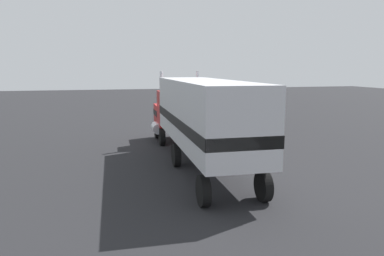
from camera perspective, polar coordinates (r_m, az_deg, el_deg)
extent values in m
plane|color=#232326|center=(23.06, -2.70, -2.27)|extent=(120.00, 120.00, 0.00)
cube|color=silver|center=(24.95, 4.72, -1.38)|extent=(4.40, 0.46, 0.01)
cube|color=silver|center=(25.25, 9.90, -1.36)|extent=(4.40, 0.40, 0.01)
cube|color=#B21919|center=(24.12, -2.89, 2.34)|extent=(1.87, 2.55, 1.20)
cube|color=#B21919|center=(22.50, -2.20, 3.11)|extent=(1.47, 2.54, 2.20)
cube|color=silver|center=(25.04, -3.25, 2.60)|extent=(0.14, 2.10, 1.08)
cube|color=black|center=(24.11, -2.89, 2.48)|extent=(1.87, 2.59, 0.36)
cylinder|color=silver|center=(21.72, -4.81, 4.45)|extent=(0.18, 0.18, 3.40)
cylinder|color=silver|center=(22.13, 0.86, 4.58)|extent=(0.18, 0.18, 3.40)
cube|color=silver|center=(16.27, 1.87, 2.63)|extent=(10.56, 2.88, 2.80)
cube|color=black|center=(16.33, 1.86, 1.17)|extent=(10.57, 2.92, 0.44)
cylinder|color=silver|center=(22.88, -5.58, 0.02)|extent=(1.32, 0.67, 0.64)
cylinder|color=black|center=(24.42, -5.53, -0.33)|extent=(1.11, 0.33, 1.10)
cylinder|color=black|center=(24.78, -0.48, -0.14)|extent=(1.11, 0.33, 1.10)
cylinder|color=black|center=(22.18, -4.78, -1.31)|extent=(1.11, 0.33, 1.10)
cylinder|color=black|center=(22.58, 0.76, -1.09)|extent=(1.11, 0.33, 1.10)
cylinder|color=black|center=(17.40, -2.52, -4.29)|extent=(1.11, 0.33, 1.10)
cylinder|color=black|center=(17.90, 4.44, -3.92)|extent=(1.11, 0.33, 1.10)
cylinder|color=black|center=(12.47, 1.81, -9.90)|extent=(1.11, 0.33, 1.10)
cylinder|color=black|center=(13.17, 11.24, -9.02)|extent=(1.11, 0.33, 1.10)
cylinder|color=black|center=(19.83, 6.28, -3.04)|extent=(0.18, 0.18, 0.82)
cylinder|color=black|center=(19.98, 6.21, -2.95)|extent=(0.18, 0.18, 0.82)
cylinder|color=#333338|center=(19.77, 6.28, -1.01)|extent=(0.34, 0.34, 0.58)
sphere|color=tan|center=(19.70, 6.30, 0.15)|extent=(0.23, 0.23, 0.23)
cube|color=black|center=(19.80, 6.85, -0.92)|extent=(0.28, 0.21, 0.36)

